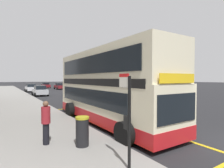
{
  "coord_description": "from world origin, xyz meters",
  "views": [
    {
      "loc": [
        -8.03,
        -3.3,
        2.71
      ],
      "look_at": [
        -0.9,
        7.9,
        2.3
      ],
      "focal_mm": 28.25,
      "sensor_mm": 36.0,
      "label": 1
    }
  ],
  "objects_px": {
    "bus_stop_sign": "(128,113)",
    "pedestrian_waiting_near_sign": "(46,121)",
    "parked_car_white_behind": "(31,88)",
    "double_decker_bus": "(107,89)",
    "parked_car_silver_far": "(40,91)",
    "parked_car_maroon_ahead": "(59,86)",
    "litter_bin": "(82,131)",
    "parked_car_maroon_kerbside": "(46,85)"
  },
  "relations": [
    {
      "from": "double_decker_bus",
      "to": "bus_stop_sign",
      "type": "bearing_deg",
      "value": -115.27
    },
    {
      "from": "double_decker_bus",
      "to": "litter_bin",
      "type": "xyz_separation_m",
      "value": [
        -2.96,
        -3.09,
        -1.36
      ]
    },
    {
      "from": "bus_stop_sign",
      "to": "pedestrian_waiting_near_sign",
      "type": "height_order",
      "value": "bus_stop_sign"
    },
    {
      "from": "double_decker_bus",
      "to": "pedestrian_waiting_near_sign",
      "type": "relative_size",
      "value": 6.04
    },
    {
      "from": "bus_stop_sign",
      "to": "pedestrian_waiting_near_sign",
      "type": "relative_size",
      "value": 1.6
    },
    {
      "from": "parked_car_silver_far",
      "to": "litter_bin",
      "type": "bearing_deg",
      "value": 80.99
    },
    {
      "from": "parked_car_white_behind",
      "to": "litter_bin",
      "type": "relative_size",
      "value": 3.75
    },
    {
      "from": "double_decker_bus",
      "to": "parked_car_white_behind",
      "type": "bearing_deg",
      "value": 90.49
    },
    {
      "from": "double_decker_bus",
      "to": "pedestrian_waiting_near_sign",
      "type": "distance_m",
      "value": 4.74
    },
    {
      "from": "double_decker_bus",
      "to": "parked_car_silver_far",
      "type": "height_order",
      "value": "double_decker_bus"
    },
    {
      "from": "double_decker_bus",
      "to": "parked_car_white_behind",
      "type": "xyz_separation_m",
      "value": [
        -0.26,
        30.16,
        -1.26
      ]
    },
    {
      "from": "pedestrian_waiting_near_sign",
      "to": "litter_bin",
      "type": "height_order",
      "value": "pedestrian_waiting_near_sign"
    },
    {
      "from": "parked_car_white_behind",
      "to": "double_decker_bus",
      "type": "bearing_deg",
      "value": 92.07
    },
    {
      "from": "parked_car_maroon_kerbside",
      "to": "pedestrian_waiting_near_sign",
      "type": "height_order",
      "value": "pedestrian_waiting_near_sign"
    },
    {
      "from": "parked_car_silver_far",
      "to": "bus_stop_sign",
      "type": "bearing_deg",
      "value": 82.53
    },
    {
      "from": "parked_car_maroon_kerbside",
      "to": "pedestrian_waiting_near_sign",
      "type": "relative_size",
      "value": 2.47
    },
    {
      "from": "bus_stop_sign",
      "to": "litter_bin",
      "type": "bearing_deg",
      "value": 101.12
    },
    {
      "from": "parked_car_maroon_kerbside",
      "to": "pedestrian_waiting_near_sign",
      "type": "xyz_separation_m",
      "value": [
        -9.63,
        -46.0,
        0.26
      ]
    },
    {
      "from": "parked_car_maroon_kerbside",
      "to": "double_decker_bus",
      "type": "bearing_deg",
      "value": -96.17
    },
    {
      "from": "double_decker_bus",
      "to": "pedestrian_waiting_near_sign",
      "type": "height_order",
      "value": "double_decker_bus"
    },
    {
      "from": "parked_car_silver_far",
      "to": "parked_car_white_behind",
      "type": "relative_size",
      "value": 1.0
    },
    {
      "from": "bus_stop_sign",
      "to": "parked_car_silver_far",
      "type": "relative_size",
      "value": 0.65
    },
    {
      "from": "pedestrian_waiting_near_sign",
      "to": "parked_car_white_behind",
      "type": "bearing_deg",
      "value": 83.24
    },
    {
      "from": "parked_car_white_behind",
      "to": "parked_car_maroon_ahead",
      "type": "bearing_deg",
      "value": -142.63
    },
    {
      "from": "parked_car_maroon_kerbside",
      "to": "parked_car_maroon_ahead",
      "type": "bearing_deg",
      "value": -78.19
    },
    {
      "from": "double_decker_bus",
      "to": "parked_car_maroon_ahead",
      "type": "xyz_separation_m",
      "value": [
        7.12,
        35.48,
        -1.26
      ]
    },
    {
      "from": "parked_car_maroon_ahead",
      "to": "parked_car_silver_far",
      "type": "distance_m",
      "value": 16.8
    },
    {
      "from": "litter_bin",
      "to": "bus_stop_sign",
      "type": "bearing_deg",
      "value": -78.88
    },
    {
      "from": "parked_car_maroon_ahead",
      "to": "pedestrian_waiting_near_sign",
      "type": "relative_size",
      "value": 2.47
    },
    {
      "from": "parked_car_maroon_kerbside",
      "to": "litter_bin",
      "type": "bearing_deg",
      "value": -99.24
    },
    {
      "from": "parked_car_maroon_ahead",
      "to": "parked_car_white_behind",
      "type": "height_order",
      "value": "same"
    },
    {
      "from": "parked_car_white_behind",
      "to": "parked_car_silver_far",
      "type": "bearing_deg",
      "value": 91.6
    },
    {
      "from": "double_decker_bus",
      "to": "parked_car_maroon_ahead",
      "type": "bearing_deg",
      "value": 78.65
    },
    {
      "from": "double_decker_bus",
      "to": "parked_car_maroon_kerbside",
      "type": "xyz_separation_m",
      "value": [
        5.54,
        43.82,
        -1.26
      ]
    },
    {
      "from": "parked_car_maroon_ahead",
      "to": "parked_car_maroon_kerbside",
      "type": "xyz_separation_m",
      "value": [
        -1.59,
        8.33,
        0.0
      ]
    },
    {
      "from": "parked_car_white_behind",
      "to": "pedestrian_waiting_near_sign",
      "type": "height_order",
      "value": "pedestrian_waiting_near_sign"
    },
    {
      "from": "bus_stop_sign",
      "to": "parked_car_white_behind",
      "type": "bearing_deg",
      "value": 86.35
    },
    {
      "from": "pedestrian_waiting_near_sign",
      "to": "parked_car_silver_far",
      "type": "bearing_deg",
      "value": 80.35
    },
    {
      "from": "double_decker_bus",
      "to": "pedestrian_waiting_near_sign",
      "type": "xyz_separation_m",
      "value": [
        -4.09,
        -2.18,
        -1.0
      ]
    },
    {
      "from": "parked_car_silver_far",
      "to": "parked_car_white_behind",
      "type": "bearing_deg",
      "value": -92.41
    },
    {
      "from": "parked_car_maroon_ahead",
      "to": "litter_bin",
      "type": "height_order",
      "value": "parked_car_maroon_ahead"
    },
    {
      "from": "parked_car_maroon_ahead",
      "to": "parked_car_maroon_kerbside",
      "type": "bearing_deg",
      "value": 99.38
    }
  ]
}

